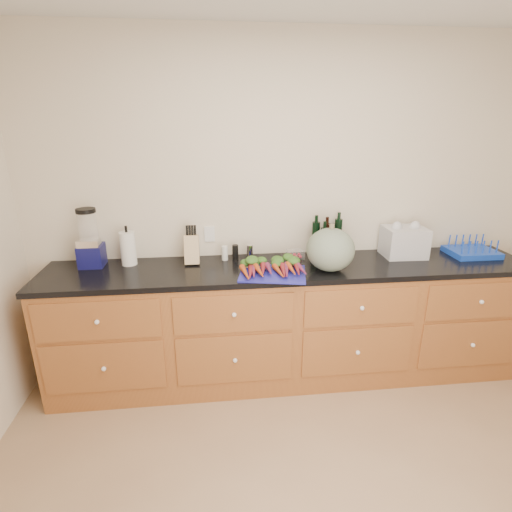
{
  "coord_description": "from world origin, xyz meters",
  "views": [
    {
      "loc": [
        -0.57,
        -1.45,
        1.98
      ],
      "look_at": [
        -0.28,
        1.2,
        1.06
      ],
      "focal_mm": 28.0,
      "sensor_mm": 36.0,
      "label": 1
    }
  ],
  "objects": [
    {
      "name": "tomato_box",
      "position": [
        0.07,
        1.47,
        0.97
      ],
      "size": [
        0.13,
        0.1,
        0.06
      ],
      "primitive_type": "cube",
      "color": "white",
      "rests_on": "countertop"
    },
    {
      "name": "knife_block",
      "position": [
        -0.74,
        1.44,
        1.05
      ],
      "size": [
        0.11,
        0.11,
        0.22
      ],
      "primitive_type": "cube",
      "color": "tan",
      "rests_on": "countertop"
    },
    {
      "name": "blender_appliance",
      "position": [
        -1.47,
        1.46,
        1.13
      ],
      "size": [
        0.17,
        0.17,
        0.43
      ],
      "color": "#10114E",
      "rests_on": "countertop"
    },
    {
      "name": "wall_back",
      "position": [
        0.0,
        1.62,
        1.3
      ],
      "size": [
        4.1,
        0.05,
        2.6
      ],
      "primitive_type": "cube",
      "color": "beige",
      "rests_on": "ground"
    },
    {
      "name": "grocery_bag",
      "position": [
        0.93,
        1.42,
        1.06
      ],
      "size": [
        0.32,
        0.26,
        0.23
      ],
      "primitive_type": null,
      "rotation": [
        0.0,
        0.0,
        -0.03
      ],
      "color": "silver",
      "rests_on": "countertop"
    },
    {
      "name": "carrots",
      "position": [
        -0.16,
        1.18,
        0.98
      ],
      "size": [
        0.43,
        0.32,
        0.06
      ],
      "color": "#C34716",
      "rests_on": "cutting_board"
    },
    {
      "name": "cabinets",
      "position": [
        0.0,
        1.3,
        0.45
      ],
      "size": [
        3.6,
        0.64,
        0.9
      ],
      "color": "brown",
      "rests_on": "ground"
    },
    {
      "name": "canister_chrome",
      "position": [
        -0.29,
        1.48,
        1.0
      ],
      "size": [
        0.05,
        0.05,
        0.12
      ],
      "primitive_type": "cylinder",
      "color": "white",
      "rests_on": "countertop"
    },
    {
      "name": "grinder_pepper",
      "position": [
        -0.41,
        1.48,
        1.0
      ],
      "size": [
        0.05,
        0.05,
        0.12
      ],
      "primitive_type": "cylinder",
      "color": "black",
      "rests_on": "countertop"
    },
    {
      "name": "squash",
      "position": [
        0.26,
        1.18,
        1.1
      ],
      "size": [
        0.34,
        0.34,
        0.31
      ],
      "primitive_type": "ellipsoid",
      "color": "#596A59",
      "rests_on": "countertop"
    },
    {
      "name": "cutting_board",
      "position": [
        -0.16,
        1.14,
        0.95
      ],
      "size": [
        0.52,
        0.43,
        0.01
      ],
      "primitive_type": "cube",
      "rotation": [
        0.0,
        0.0,
        -0.2
      ],
      "color": "#212199",
      "rests_on": "countertop"
    },
    {
      "name": "paper_towel",
      "position": [
        -1.2,
        1.46,
        1.07
      ],
      "size": [
        0.11,
        0.11,
        0.25
      ],
      "primitive_type": "cylinder",
      "color": "white",
      "rests_on": "countertop"
    },
    {
      "name": "dish_rack",
      "position": [
        1.49,
        1.38,
        0.98
      ],
      "size": [
        0.36,
        0.29,
        0.14
      ],
      "color": "blue",
      "rests_on": "countertop"
    },
    {
      "name": "grinder_salt",
      "position": [
        -0.49,
        1.48,
        1.0
      ],
      "size": [
        0.05,
        0.05,
        0.11
      ],
      "primitive_type": "cylinder",
      "color": "silver",
      "rests_on": "countertop"
    },
    {
      "name": "countertop",
      "position": [
        0.0,
        1.3,
        0.92
      ],
      "size": [
        3.64,
        0.62,
        0.04
      ],
      "primitive_type": "cube",
      "color": "black",
      "rests_on": "cabinets"
    },
    {
      "name": "bottles",
      "position": [
        0.32,
        1.51,
        1.07
      ],
      "size": [
        0.24,
        0.12,
        0.29
      ],
      "color": "black",
      "rests_on": "countertop"
    }
  ]
}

